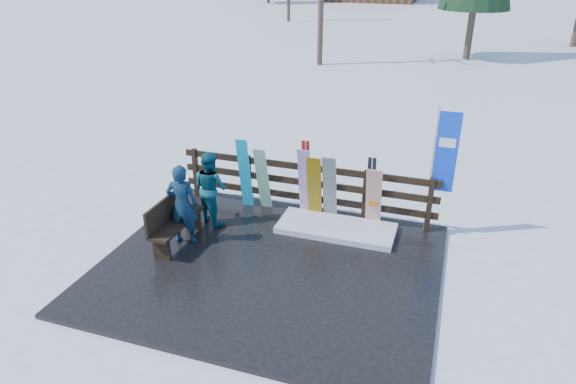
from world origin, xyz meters
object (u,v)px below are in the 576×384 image
(snowboard_3, at_px, (305,183))
(person_back, at_px, (211,188))
(snowboard_4, at_px, (330,189))
(person_front, at_px, (182,205))
(snowboard_1, at_px, (263,179))
(snowboard_5, at_px, (374,198))
(snowboard_2, at_px, (314,188))
(snowboard_0, at_px, (245,174))
(rental_flag, at_px, (443,157))
(bench, at_px, (173,219))

(snowboard_3, xyz_separation_m, person_back, (-1.77, -0.79, -0.02))
(snowboard_4, distance_m, person_front, 2.99)
(snowboard_1, height_order, person_back, person_back)
(snowboard_4, height_order, snowboard_5, snowboard_4)
(snowboard_5, bearing_deg, snowboard_3, 180.00)
(snowboard_5, relative_size, person_front, 0.85)
(snowboard_4, bearing_deg, snowboard_2, 180.00)
(snowboard_0, xyz_separation_m, rental_flag, (4.00, 0.27, 0.78))
(snowboard_5, height_order, rental_flag, rental_flag)
(snowboard_1, relative_size, snowboard_5, 1.13)
(snowboard_5, bearing_deg, snowboard_4, -180.00)
(snowboard_3, bearing_deg, snowboard_1, -180.00)
(snowboard_5, distance_m, person_front, 3.77)
(snowboard_4, distance_m, rental_flag, 2.31)
(snowboard_0, xyz_separation_m, snowboard_3, (1.35, 0.00, -0.03))
(person_front, bearing_deg, snowboard_5, -165.76)
(snowboard_0, bearing_deg, bench, -111.78)
(snowboard_1, distance_m, snowboard_4, 1.47)
(snowboard_0, relative_size, rental_flag, 0.64)
(snowboard_3, xyz_separation_m, person_front, (-1.91, -1.72, 0.02))
(person_front, bearing_deg, bench, 18.04)
(person_back, bearing_deg, snowboard_5, -141.51)
(snowboard_0, xyz_separation_m, snowboard_5, (2.79, -0.00, -0.15))
(snowboard_1, bearing_deg, snowboard_0, 180.00)
(snowboard_1, relative_size, snowboard_2, 1.07)
(snowboard_0, height_order, snowboard_1, snowboard_0)
(person_front, bearing_deg, snowboard_3, -150.86)
(snowboard_4, bearing_deg, person_back, -161.07)
(bench, relative_size, person_back, 0.97)
(snowboard_4, distance_m, person_back, 2.44)
(snowboard_1, xyz_separation_m, person_back, (-0.84, -0.79, 0.03))
(snowboard_1, xyz_separation_m, snowboard_2, (1.15, 0.00, -0.04))
(snowboard_3, relative_size, rental_flag, 0.62)
(snowboard_5, xyz_separation_m, person_front, (-3.35, -1.72, 0.14))
(snowboard_5, bearing_deg, snowboard_0, 180.00)
(person_front, bearing_deg, snowboard_1, -132.40)
(snowboard_0, relative_size, snowboard_2, 1.15)
(snowboard_3, bearing_deg, person_front, -137.93)
(snowboard_2, relative_size, person_front, 0.89)
(snowboard_3, height_order, person_front, person_front)
(snowboard_1, xyz_separation_m, snowboard_5, (2.38, 0.00, -0.08))
(snowboard_3, bearing_deg, snowboard_2, 0.00)
(bench, distance_m, person_front, 0.35)
(snowboard_2, xyz_separation_m, rental_flag, (2.45, 0.27, 0.89))
(snowboard_2, relative_size, rental_flag, 0.56)
(bench, bearing_deg, snowboard_5, 27.35)
(bench, distance_m, person_back, 1.10)
(bench, relative_size, person_front, 0.93)
(person_front, bearing_deg, rental_flag, -169.36)
(snowboard_3, height_order, snowboard_4, snowboard_3)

